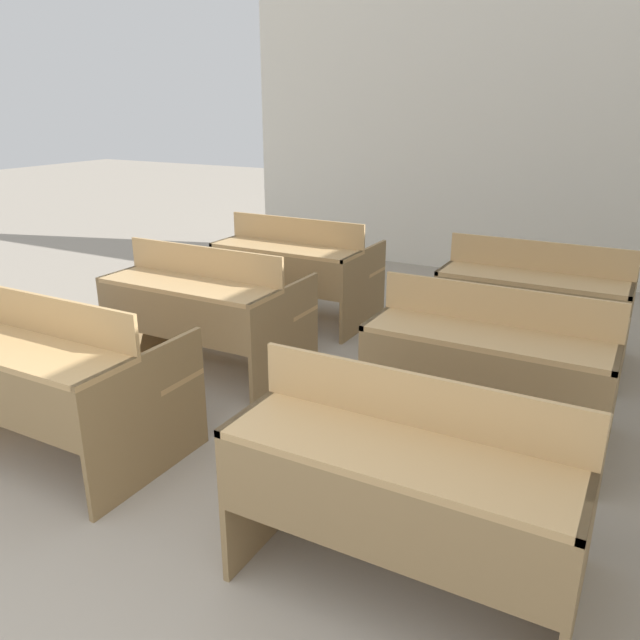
# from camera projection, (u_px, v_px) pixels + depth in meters

# --- Properties ---
(wall_back) EXTENTS (5.90, 0.06, 3.00)m
(wall_back) POSITION_uv_depth(u_px,v_px,m) (500.00, 134.00, 6.52)
(wall_back) COLOR white
(wall_back) RESTS_ON ground_plane
(bench_front_left) EXTENTS (1.27, 0.84, 0.90)m
(bench_front_left) POSITION_uv_depth(u_px,v_px,m) (52.00, 372.00, 3.29)
(bench_front_left) COLOR olive
(bench_front_left) RESTS_ON ground_plane
(bench_front_right) EXTENTS (1.27, 0.84, 0.90)m
(bench_front_right) POSITION_uv_depth(u_px,v_px,m) (412.00, 476.00, 2.37)
(bench_front_right) COLOR #95764C
(bench_front_right) RESTS_ON ground_plane
(bench_second_left) EXTENTS (1.27, 0.84, 0.90)m
(bench_second_left) POSITION_uv_depth(u_px,v_px,m) (206.00, 306.00, 4.35)
(bench_second_left) COLOR #987A50
(bench_second_left) RESTS_ON ground_plane
(bench_second_right) EXTENTS (1.27, 0.84, 0.90)m
(bench_second_right) POSITION_uv_depth(u_px,v_px,m) (492.00, 360.00, 3.44)
(bench_second_right) COLOR #98794F
(bench_second_right) RESTS_ON ground_plane
(bench_third_left) EXTENTS (1.27, 0.84, 0.90)m
(bench_third_left) POSITION_uv_depth(u_px,v_px,m) (296.00, 267.00, 5.38)
(bench_third_left) COLOR #96784E
(bench_third_left) RESTS_ON ground_plane
(bench_third_right) EXTENTS (1.27, 0.84, 0.90)m
(bench_third_right) POSITION_uv_depth(u_px,v_px,m) (534.00, 299.00, 4.50)
(bench_third_right) COLOR #98794F
(bench_third_right) RESTS_ON ground_plane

